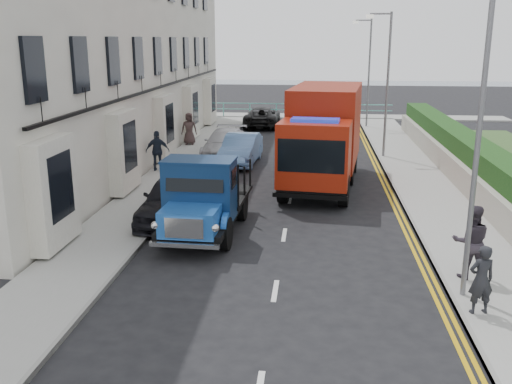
{
  "coord_description": "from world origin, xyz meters",
  "views": [
    {
      "loc": [
        0.81,
        -14.4,
        5.79
      ],
      "look_at": [
        -0.84,
        1.75,
        1.4
      ],
      "focal_mm": 40.0,
      "sensor_mm": 36.0,
      "label": 1
    }
  ],
  "objects_px": {
    "lamp_near": "(474,126)",
    "pedestrian_east_near": "(481,280)",
    "red_lorry": "(324,134)",
    "bedford_lorry": "(202,203)",
    "parked_car_front": "(176,198)",
    "lamp_far": "(367,67)",
    "lamp_mid": "(385,77)"
  },
  "relations": [
    {
      "from": "parked_car_front",
      "to": "pedestrian_east_near",
      "type": "distance_m",
      "value": 10.0
    },
    {
      "from": "lamp_mid",
      "to": "pedestrian_east_near",
      "type": "bearing_deg",
      "value": -89.25
    },
    {
      "from": "parked_car_front",
      "to": "pedestrian_east_near",
      "type": "bearing_deg",
      "value": -35.2
    },
    {
      "from": "red_lorry",
      "to": "pedestrian_east_near",
      "type": "bearing_deg",
      "value": -67.42
    },
    {
      "from": "lamp_mid",
      "to": "parked_car_front",
      "type": "distance_m",
      "value": 13.77
    },
    {
      "from": "lamp_far",
      "to": "lamp_mid",
      "type": "bearing_deg",
      "value": -90.0
    },
    {
      "from": "bedford_lorry",
      "to": "parked_car_front",
      "type": "relative_size",
      "value": 1.15
    },
    {
      "from": "lamp_near",
      "to": "pedestrian_east_near",
      "type": "bearing_deg",
      "value": -76.08
    },
    {
      "from": "lamp_mid",
      "to": "lamp_far",
      "type": "distance_m",
      "value": 10.0
    },
    {
      "from": "bedford_lorry",
      "to": "pedestrian_east_near",
      "type": "xyz_separation_m",
      "value": [
        6.82,
        -4.36,
        -0.23
      ]
    },
    {
      "from": "parked_car_front",
      "to": "lamp_mid",
      "type": "bearing_deg",
      "value": 56.17
    },
    {
      "from": "pedestrian_east_near",
      "to": "bedford_lorry",
      "type": "bearing_deg",
      "value": -45.36
    },
    {
      "from": "parked_car_front",
      "to": "red_lorry",
      "type": "bearing_deg",
      "value": 49.35
    },
    {
      "from": "lamp_far",
      "to": "bedford_lorry",
      "type": "height_order",
      "value": "lamp_far"
    },
    {
      "from": "lamp_near",
      "to": "lamp_mid",
      "type": "xyz_separation_m",
      "value": [
        0.0,
        16.0,
        0.0
      ]
    },
    {
      "from": "lamp_near",
      "to": "pedestrian_east_near",
      "type": "distance_m",
      "value": 3.25
    },
    {
      "from": "red_lorry",
      "to": "pedestrian_east_near",
      "type": "relative_size",
      "value": 5.06
    },
    {
      "from": "lamp_near",
      "to": "pedestrian_east_near",
      "type": "relative_size",
      "value": 4.58
    },
    {
      "from": "lamp_near",
      "to": "red_lorry",
      "type": "distance_m",
      "value": 10.97
    },
    {
      "from": "lamp_near",
      "to": "parked_car_front",
      "type": "distance_m",
      "value": 9.85
    },
    {
      "from": "pedestrian_east_near",
      "to": "red_lorry",
      "type": "bearing_deg",
      "value": -86.96
    },
    {
      "from": "red_lorry",
      "to": "pedestrian_east_near",
      "type": "height_order",
      "value": "red_lorry"
    },
    {
      "from": "lamp_far",
      "to": "parked_car_front",
      "type": "relative_size",
      "value": 1.55
    },
    {
      "from": "bedford_lorry",
      "to": "pedestrian_east_near",
      "type": "relative_size",
      "value": 3.41
    },
    {
      "from": "lamp_mid",
      "to": "bedford_lorry",
      "type": "height_order",
      "value": "lamp_mid"
    },
    {
      "from": "lamp_mid",
      "to": "pedestrian_east_near",
      "type": "distance_m",
      "value": 17.18
    },
    {
      "from": "lamp_mid",
      "to": "parked_car_front",
      "type": "xyz_separation_m",
      "value": [
        -7.78,
        -10.89,
        -3.23
      ]
    },
    {
      "from": "lamp_far",
      "to": "red_lorry",
      "type": "distance_m",
      "value": 16.01
    },
    {
      "from": "lamp_near",
      "to": "parked_car_front",
      "type": "xyz_separation_m",
      "value": [
        -7.78,
        5.11,
        -3.23
      ]
    },
    {
      "from": "red_lorry",
      "to": "lamp_near",
      "type": "bearing_deg",
      "value": -67.26
    },
    {
      "from": "lamp_near",
      "to": "bedford_lorry",
      "type": "bearing_deg",
      "value": 152.29
    },
    {
      "from": "lamp_mid",
      "to": "pedestrian_east_near",
      "type": "height_order",
      "value": "lamp_mid"
    }
  ]
}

